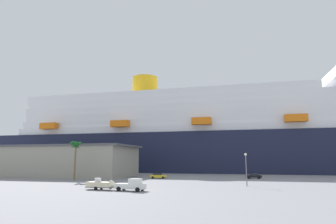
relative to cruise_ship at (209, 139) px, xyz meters
The scene contains 9 objects.
ground_plane 42.55m from the cruise_ship, 115.87° to the right, with size 600.00×600.00×0.00m, color gray.
cruise_ship is the anchor object (origin of this frame).
terminal_building 70.84m from the cruise_ship, 143.65° to the right, with size 66.60×28.15×10.25m.
pickup_truck 84.22m from the cruise_ship, 98.81° to the right, with size 5.87×3.05×2.20m.
small_boat_on_trailer 84.30m from the cruise_ship, 102.91° to the right, with size 6.99×2.86×2.15m.
palm_tree 69.33m from the cruise_ship, 121.08° to the right, with size 3.32×3.26×10.72m.
street_lamp 70.44m from the cruise_ship, 82.59° to the right, with size 0.56×0.56×7.00m.
parked_car_black_coupe 48.38m from the cruise_ship, 72.71° to the right, with size 4.41×1.97×1.58m.
parked_car_yellow_taxi 51.90m from the cruise_ship, 106.98° to the right, with size 4.69×2.21×1.58m.
Camera 1 is at (19.59, -67.25, 5.63)m, focal length 30.27 mm.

